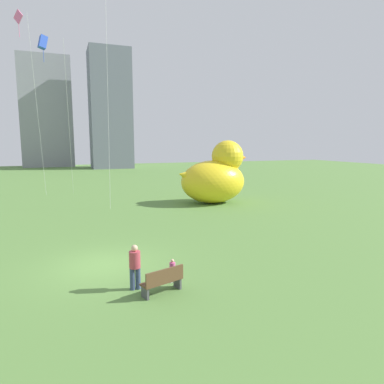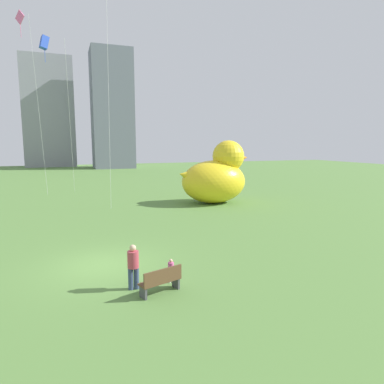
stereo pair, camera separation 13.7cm
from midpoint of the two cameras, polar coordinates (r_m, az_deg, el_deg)
ground_plane at (r=14.84m, az=-14.52°, el=-11.76°), size 140.00×140.00×0.00m
park_bench at (r=11.76m, az=-4.83°, el=-14.50°), size 1.53×0.88×0.90m
person_adult at (r=12.07m, az=-9.47°, el=-11.91°), size 0.39×0.39×1.58m
person_child at (r=12.59m, az=-3.22°, el=-12.82°), size 0.21×0.21×0.88m
giant_inflatable_duck at (r=28.61m, az=4.21°, el=2.60°), size 6.31×4.05×5.23m
kite_blue at (r=35.94m, az=-23.31°, el=21.80°), size 2.50×3.72×14.58m
kite_pink at (r=36.57m, az=-26.44°, el=23.29°), size 1.79×2.17×16.60m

